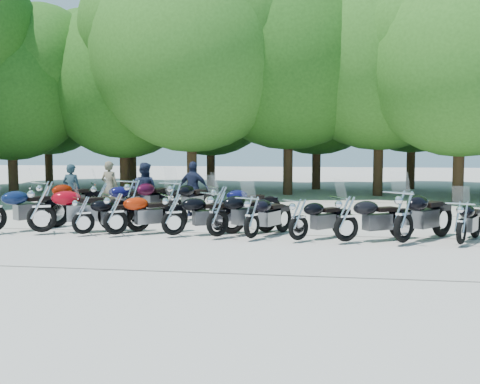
# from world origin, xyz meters

# --- Properties ---
(ground) EXTENTS (90.00, 90.00, 0.00)m
(ground) POSITION_xyz_m (0.00, 0.00, 0.00)
(ground) COLOR #A09A91
(ground) RESTS_ON ground
(tree_1) EXTENTS (6.97, 6.97, 8.55)m
(tree_1) POSITION_xyz_m (-12.04, 11.24, 5.06)
(tree_1) COLOR #3A2614
(tree_1) RESTS_ON ground
(tree_2) EXTENTS (7.31, 7.31, 8.97)m
(tree_2) POSITION_xyz_m (-7.25, 12.84, 5.31)
(tree_2) COLOR #3A2614
(tree_2) RESTS_ON ground
(tree_3) EXTENTS (8.70, 8.70, 10.67)m
(tree_3) POSITION_xyz_m (-3.57, 11.24, 6.32)
(tree_3) COLOR #3A2614
(tree_3) RESTS_ON ground
(tree_4) EXTENTS (9.13, 9.13, 11.20)m
(tree_4) POSITION_xyz_m (0.54, 13.09, 6.64)
(tree_4) COLOR #3A2614
(tree_4) RESTS_ON ground
(tree_5) EXTENTS (9.04, 9.04, 11.10)m
(tree_5) POSITION_xyz_m (4.61, 13.20, 6.57)
(tree_5) COLOR #3A2614
(tree_5) RESTS_ON ground
(tree_6) EXTENTS (8.00, 8.00, 9.82)m
(tree_6) POSITION_xyz_m (7.55, 10.82, 5.81)
(tree_6) COLOR #3A2614
(tree_6) RESTS_ON ground
(tree_9) EXTENTS (7.59, 7.59, 9.32)m
(tree_9) POSITION_xyz_m (-13.53, 17.59, 5.52)
(tree_9) COLOR #3A2614
(tree_9) RESTS_ON ground
(tree_10) EXTENTS (7.78, 7.78, 9.55)m
(tree_10) POSITION_xyz_m (-8.29, 16.97, 5.66)
(tree_10) COLOR #3A2614
(tree_10) RESTS_ON ground
(tree_11) EXTENTS (7.56, 7.56, 9.28)m
(tree_11) POSITION_xyz_m (-3.76, 16.43, 5.49)
(tree_11) COLOR #3A2614
(tree_11) RESTS_ON ground
(tree_12) EXTENTS (7.88, 7.88, 9.67)m
(tree_12) POSITION_xyz_m (1.80, 16.47, 5.72)
(tree_12) COLOR #3A2614
(tree_12) RESTS_ON ground
(tree_13) EXTENTS (8.31, 8.31, 10.20)m
(tree_13) POSITION_xyz_m (6.69, 17.47, 6.04)
(tree_13) COLOR #3A2614
(tree_13) RESTS_ON ground
(motorcycle_1) EXTENTS (2.63, 1.86, 1.45)m
(motorcycle_1) POSITION_xyz_m (-5.03, 0.58, 0.72)
(motorcycle_1) COLOR maroon
(motorcycle_1) RESTS_ON ground
(motorcycle_2) EXTENTS (1.97, 1.79, 1.16)m
(motorcycle_2) POSITION_xyz_m (-3.89, 0.54, 0.58)
(motorcycle_2) COLOR black
(motorcycle_2) RESTS_ON ground
(motorcycle_3) EXTENTS (2.18, 1.91, 1.26)m
(motorcycle_3) POSITION_xyz_m (-3.03, 0.54, 0.63)
(motorcycle_3) COLOR #A01F05
(motorcycle_3) RESTS_ON ground
(motorcycle_4) EXTENTS (2.24, 1.74, 1.25)m
(motorcycle_4) POSITION_xyz_m (-1.55, 0.65, 0.63)
(motorcycle_4) COLOR black
(motorcycle_4) RESTS_ON ground
(motorcycle_5) EXTENTS (2.06, 2.27, 1.33)m
(motorcycle_5) POSITION_xyz_m (-0.42, 0.60, 0.67)
(motorcycle_5) COLOR black
(motorcycle_5) RESTS_ON ground
(motorcycle_6) EXTENTS (1.52, 2.25, 1.23)m
(motorcycle_6) POSITION_xyz_m (0.43, 0.51, 0.61)
(motorcycle_6) COLOR black
(motorcycle_6) RESTS_ON ground
(motorcycle_7) EXTENTS (1.93, 1.94, 1.19)m
(motorcycle_7) POSITION_xyz_m (1.57, 0.41, 0.59)
(motorcycle_7) COLOR black
(motorcycle_7) RESTS_ON ground
(motorcycle_8) EXTENTS (2.30, 1.79, 1.29)m
(motorcycle_8) POSITION_xyz_m (2.68, 0.35, 0.64)
(motorcycle_8) COLOR black
(motorcycle_8) RESTS_ON ground
(motorcycle_9) EXTENTS (2.20, 2.49, 1.45)m
(motorcycle_9) POSITION_xyz_m (3.98, 0.35, 0.72)
(motorcycle_9) COLOR black
(motorcycle_9) RESTS_ON ground
(motorcycle_10) EXTENTS (1.48, 2.15, 1.18)m
(motorcycle_10) POSITION_xyz_m (5.26, 0.39, 0.59)
(motorcycle_10) COLOR black
(motorcycle_10) RESTS_ON ground
(motorcycle_12) EXTENTS (1.78, 2.53, 1.39)m
(motorcycle_12) POSITION_xyz_m (-6.18, 3.04, 0.70)
(motorcycle_12) COLOR maroon
(motorcycle_12) RESTS_ON ground
(motorcycle_13) EXTENTS (2.39, 1.87, 1.34)m
(motorcycle_13) POSITION_xyz_m (-4.51, 3.26, 0.67)
(motorcycle_13) COLOR #0C0C37
(motorcycle_13) RESTS_ON ground
(motorcycle_14) EXTENTS (1.66, 2.67, 1.45)m
(motorcycle_14) POSITION_xyz_m (-3.49, 3.18, 0.73)
(motorcycle_14) COLOR #33071B
(motorcycle_14) RESTS_ON ground
(motorcycle_15) EXTENTS (1.56, 2.59, 1.40)m
(motorcycle_15) POSITION_xyz_m (-2.20, 3.20, 0.70)
(motorcycle_15) COLOR black
(motorcycle_15) RESTS_ON ground
(motorcycle_16) EXTENTS (2.27, 1.79, 1.27)m
(motorcycle_16) POSITION_xyz_m (-0.82, 3.12, 0.64)
(motorcycle_16) COLOR #0D0F3C
(motorcycle_16) RESTS_ON ground
(rider_0) EXTENTS (0.64, 0.44, 1.70)m
(rider_0) POSITION_xyz_m (-5.95, 4.32, 0.85)
(rider_0) COLOR #1A2D37
(rider_0) RESTS_ON ground
(rider_1) EXTENTS (0.95, 0.79, 1.77)m
(rider_1) POSITION_xyz_m (-3.43, 4.08, 0.88)
(rider_1) COLOR #1E263E
(rider_1) RESTS_ON ground
(rider_2) EXTENTS (1.12, 0.65, 1.79)m
(rider_2) POSITION_xyz_m (-2.02, 4.84, 0.89)
(rider_2) COLOR #1C223B
(rider_2) RESTS_ON ground
(rider_3) EXTENTS (0.72, 0.56, 1.77)m
(rider_3) POSITION_xyz_m (-5.03, 5.28, 0.88)
(rider_3) COLOR brown
(rider_3) RESTS_ON ground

